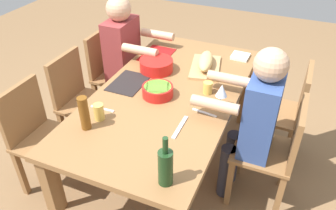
# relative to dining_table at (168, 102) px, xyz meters

# --- Properties ---
(ground_plane) EXTENTS (8.00, 8.00, 0.00)m
(ground_plane) POSITION_rel_dining_table_xyz_m (0.00, 0.00, -0.66)
(ground_plane) COLOR brown
(dining_table) EXTENTS (1.82, 0.95, 0.74)m
(dining_table) POSITION_rel_dining_table_xyz_m (0.00, 0.00, 0.00)
(dining_table) COLOR olive
(dining_table) RESTS_ON ground_plane
(chair_far_left) EXTENTS (0.40, 0.40, 0.85)m
(chair_far_left) POSITION_rel_dining_table_xyz_m (-0.50, 0.80, -0.18)
(chair_far_left) COLOR olive
(chair_far_left) RESTS_ON ground_plane
(chair_near_right) EXTENTS (0.40, 0.40, 0.85)m
(chair_near_right) POSITION_rel_dining_table_xyz_m (0.50, -0.80, -0.18)
(chair_near_right) COLOR olive
(chair_near_right) RESTS_ON ground_plane
(chair_near_center) EXTENTS (0.40, 0.40, 0.85)m
(chair_near_center) POSITION_rel_dining_table_xyz_m (0.00, -0.80, -0.18)
(chair_near_center) COLOR olive
(chair_near_center) RESTS_ON ground_plane
(chair_far_center) EXTENTS (0.40, 0.40, 0.85)m
(chair_far_center) POSITION_rel_dining_table_xyz_m (0.00, 0.80, -0.18)
(chair_far_center) COLOR olive
(chair_far_center) RESTS_ON ground_plane
(diner_far_center) EXTENTS (0.41, 0.53, 1.20)m
(diner_far_center) POSITION_rel_dining_table_xyz_m (-0.00, 0.61, 0.04)
(diner_far_center) COLOR #2D2D38
(diner_far_center) RESTS_ON ground_plane
(chair_near_left) EXTENTS (0.40, 0.40, 0.85)m
(chair_near_left) POSITION_rel_dining_table_xyz_m (-0.50, -0.80, -0.18)
(chair_near_left) COLOR olive
(chair_near_left) RESTS_ON ground_plane
(diner_near_left) EXTENTS (0.41, 0.53, 1.20)m
(diner_near_left) POSITION_rel_dining_table_xyz_m (-0.50, -0.61, 0.04)
(diner_near_left) COLOR #2D2D38
(diner_near_left) RESTS_ON ground_plane
(serving_bowl_salad) EXTENTS (0.21, 0.21, 0.08)m
(serving_bowl_salad) POSITION_rel_dining_table_xyz_m (0.07, -0.05, 0.12)
(serving_bowl_salad) COLOR red
(serving_bowl_salad) RESTS_ON dining_table
(serving_bowl_greens) EXTENTS (0.26, 0.26, 0.09)m
(serving_bowl_greens) POSITION_rel_dining_table_xyz_m (-0.25, -0.21, 0.13)
(serving_bowl_greens) COLOR red
(serving_bowl_greens) RESTS_ON dining_table
(cutting_board) EXTENTS (0.44, 0.30, 0.02)m
(cutting_board) POSITION_rel_dining_table_xyz_m (-0.44, 0.13, 0.09)
(cutting_board) COLOR tan
(cutting_board) RESTS_ON dining_table
(bread_loaf) EXTENTS (0.34, 0.18, 0.09)m
(bread_loaf) POSITION_rel_dining_table_xyz_m (-0.44, 0.13, 0.15)
(bread_loaf) COLOR tan
(bread_loaf) RESTS_ON cutting_board
(wine_bottle) EXTENTS (0.08, 0.08, 0.29)m
(wine_bottle) POSITION_rel_dining_table_xyz_m (0.77, 0.32, 0.19)
(wine_bottle) COLOR #193819
(wine_bottle) RESTS_ON dining_table
(beer_bottle) EXTENTS (0.06, 0.06, 0.22)m
(beer_bottle) POSITION_rel_dining_table_xyz_m (0.56, -0.30, 0.19)
(beer_bottle) COLOR brown
(beer_bottle) RESTS_ON dining_table
(wine_glass) EXTENTS (0.08, 0.08, 0.17)m
(wine_glass) POSITION_rel_dining_table_xyz_m (0.02, 0.39, 0.20)
(wine_glass) COLOR silver
(wine_glass) RESTS_ON dining_table
(cup_near_right) EXTENTS (0.06, 0.06, 0.11)m
(cup_near_right) POSITION_rel_dining_table_xyz_m (0.45, -0.27, 0.14)
(cup_near_right) COLOR gold
(cup_near_right) RESTS_ON dining_table
(fork_near_right) EXTENTS (0.02, 0.17, 0.01)m
(fork_near_right) POSITION_rel_dining_table_xyz_m (0.36, -0.32, 0.09)
(fork_near_right) COLOR silver
(fork_near_right) RESTS_ON dining_table
(placemat_near_center) EXTENTS (0.32, 0.23, 0.01)m
(placemat_near_center) POSITION_rel_dining_table_xyz_m (0.00, -0.32, 0.08)
(placemat_near_center) COLOR black
(placemat_near_center) RESTS_ON dining_table
(cup_far_center) EXTENTS (0.06, 0.06, 0.09)m
(cup_far_center) POSITION_rel_dining_table_xyz_m (-0.10, 0.26, 0.12)
(cup_far_center) COLOR gold
(cup_far_center) RESTS_ON dining_table
(fork_far_center) EXTENTS (0.04, 0.17, 0.01)m
(fork_far_center) POSITION_rel_dining_table_xyz_m (0.14, 0.32, 0.09)
(fork_far_center) COLOR silver
(fork_far_center) RESTS_ON dining_table
(placemat_near_left) EXTENTS (0.32, 0.23, 0.01)m
(placemat_near_left) POSITION_rel_dining_table_xyz_m (-0.50, -0.32, 0.08)
(placemat_near_left) COLOR maroon
(placemat_near_left) RESTS_ON dining_table
(carving_knife) EXTENTS (0.23, 0.03, 0.01)m
(carving_knife) POSITION_rel_dining_table_xyz_m (0.34, 0.22, 0.09)
(carving_knife) COLOR silver
(carving_knife) RESTS_ON dining_table
(napkin_stack) EXTENTS (0.14, 0.14, 0.02)m
(napkin_stack) POSITION_rel_dining_table_xyz_m (-0.73, 0.35, 0.09)
(napkin_stack) COLOR white
(napkin_stack) RESTS_ON dining_table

